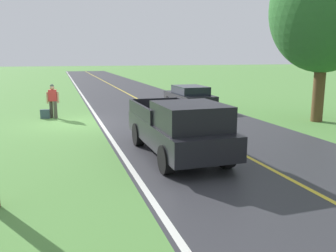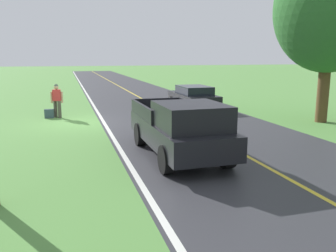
# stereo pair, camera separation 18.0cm
# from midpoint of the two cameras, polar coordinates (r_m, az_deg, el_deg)

# --- Properties ---
(ground_plane) EXTENTS (200.00, 200.00, 0.00)m
(ground_plane) POSITION_cam_midpoint_polar(r_m,az_deg,el_deg) (17.58, -14.83, 0.50)
(ground_plane) COLOR #568E42
(road_surface) EXTENTS (7.93, 120.00, 0.00)m
(road_surface) POSITION_cam_midpoint_polar(r_m,az_deg,el_deg) (18.43, 0.55, 1.36)
(road_surface) COLOR #333338
(road_surface) RESTS_ON ground
(lane_edge_line) EXTENTS (0.16, 117.60, 0.00)m
(lane_edge_line) POSITION_cam_midpoint_polar(r_m,az_deg,el_deg) (17.66, -11.22, 0.72)
(lane_edge_line) COLOR silver
(lane_edge_line) RESTS_ON ground
(lane_centre_line) EXTENTS (0.14, 117.60, 0.00)m
(lane_centre_line) POSITION_cam_midpoint_polar(r_m,az_deg,el_deg) (18.43, 0.55, 1.37)
(lane_centre_line) COLOR gold
(lane_centre_line) RESTS_ON ground
(hitchhiker_walking) EXTENTS (0.62, 0.53, 1.75)m
(hitchhiker_walking) POSITION_cam_midpoint_polar(r_m,az_deg,el_deg) (19.20, -18.31, 4.14)
(hitchhiker_walking) COLOR #4C473D
(hitchhiker_walking) RESTS_ON ground
(suitcase_carried) EXTENTS (0.47, 0.23, 0.46)m
(suitcase_carried) POSITION_cam_midpoint_polar(r_m,az_deg,el_deg) (19.26, -19.44, 1.84)
(suitcase_carried) COLOR #384C56
(suitcase_carried) RESTS_ON ground
(pickup_truck_passing) EXTENTS (2.15, 5.43, 1.82)m
(pickup_truck_passing) POSITION_cam_midpoint_polar(r_m,az_deg,el_deg) (11.08, 1.47, -0.19)
(pickup_truck_passing) COLOR black
(pickup_truck_passing) RESTS_ON ground
(tree_far_side_near) EXTENTS (5.09, 5.09, 8.23)m
(tree_far_side_near) POSITION_cam_midpoint_polar(r_m,az_deg,el_deg) (18.69, 23.74, 16.82)
(tree_far_side_near) COLOR brown
(tree_far_side_near) RESTS_ON ground
(sedan_near_oncoming) EXTENTS (1.94, 4.41, 1.41)m
(sedan_near_oncoming) POSITION_cam_midpoint_polar(r_m,az_deg,el_deg) (21.33, 3.20, 4.73)
(sedan_near_oncoming) COLOR black
(sedan_near_oncoming) RESTS_ON ground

